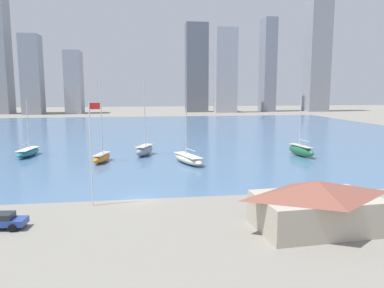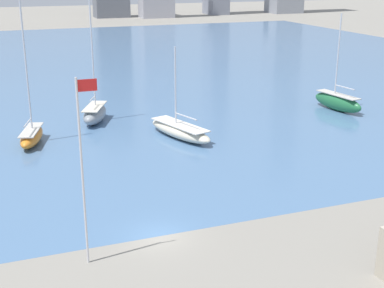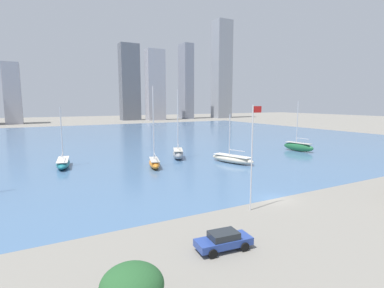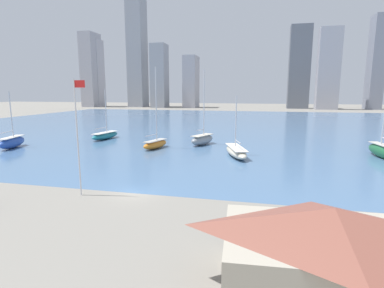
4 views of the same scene
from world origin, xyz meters
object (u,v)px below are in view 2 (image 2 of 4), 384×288
Objects in this scene: flag_pole at (83,167)px; sailboat_cream at (180,130)px; sailboat_orange at (32,135)px; sailboat_gray at (95,113)px; sailboat_green at (337,102)px.

flag_pole is 1.15× the size of sailboat_cream.
sailboat_orange reaches higher than flag_pole.
flag_pole is at bearing -77.73° from sailboat_gray.
flag_pole is at bearing -152.46° from sailboat_green.
sailboat_cream is at bearing 3.80° from sailboat_orange.
flag_pole is 33.14m from sailboat_gray.
sailboat_cream is 12.02m from sailboat_gray.
sailboat_orange is (-15.33, 3.36, 0.15)m from sailboat_cream.
flag_pole reaches higher than sailboat_cream.
flag_pole is at bearing -139.34° from sailboat_cream.
sailboat_orange reaches higher than sailboat_gray.
sailboat_green is at bearing 17.20° from sailboat_orange.
sailboat_orange is 1.21× the size of sailboat_green.
sailboat_green is at bearing 13.83° from sailboat_gray.
sailboat_cream is at bearing 58.36° from flag_pole.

